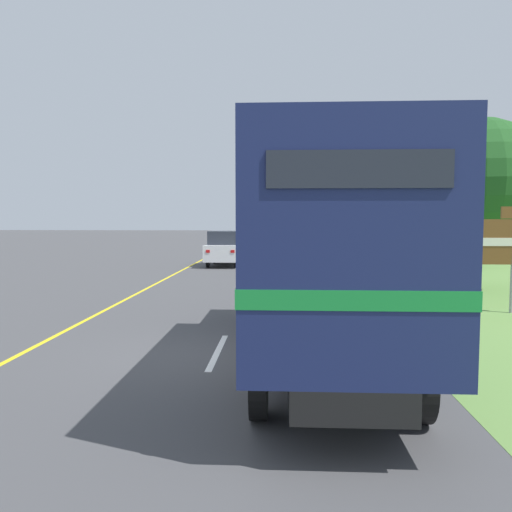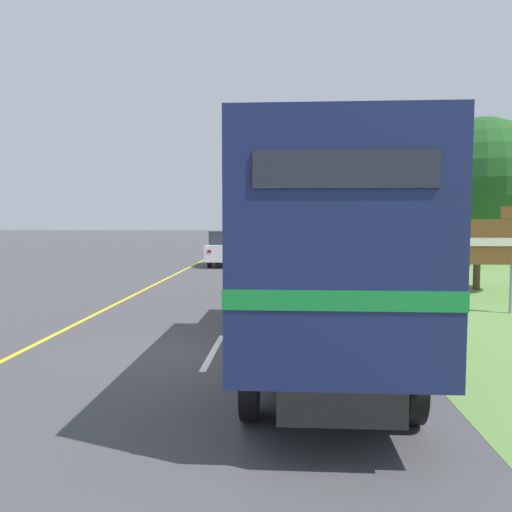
# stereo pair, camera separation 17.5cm
# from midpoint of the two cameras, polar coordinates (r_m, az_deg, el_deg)

# --- Properties ---
(ground_plane) EXTENTS (200.00, 200.00, 0.00)m
(ground_plane) POSITION_cam_midpoint_polar(r_m,az_deg,el_deg) (9.45, -5.23, -11.41)
(ground_plane) COLOR #444447
(edge_line_yellow) EXTENTS (0.12, 56.77, 0.01)m
(edge_line_yellow) POSITION_cam_midpoint_polar(r_m,az_deg,el_deg) (24.05, -9.12, -1.86)
(edge_line_yellow) COLOR yellow
(edge_line_yellow) RESTS_ON ground
(centre_dash_near) EXTENTS (0.12, 2.60, 0.01)m
(centre_dash_near) POSITION_cam_midpoint_polar(r_m,az_deg,el_deg) (9.81, -4.91, -10.80)
(centre_dash_near) COLOR white
(centre_dash_near) RESTS_ON ground
(centre_dash_mid_a) EXTENTS (0.12, 2.60, 0.01)m
(centre_dash_mid_a) POSITION_cam_midpoint_polar(r_m,az_deg,el_deg) (16.24, -1.74, -4.75)
(centre_dash_mid_a) COLOR white
(centre_dash_mid_a) RESTS_ON ground
(centre_dash_mid_b) EXTENTS (0.12, 2.60, 0.01)m
(centre_dash_mid_b) POSITION_cam_midpoint_polar(r_m,az_deg,el_deg) (22.77, -0.39, -2.15)
(centre_dash_mid_b) COLOR white
(centre_dash_mid_b) RESTS_ON ground
(centre_dash_far) EXTENTS (0.12, 2.60, 0.01)m
(centre_dash_far) POSITION_cam_midpoint_polar(r_m,az_deg,el_deg) (29.32, 0.35, -0.70)
(centre_dash_far) COLOR white
(centre_dash_far) RESTS_ON ground
(centre_dash_farthest) EXTENTS (0.12, 2.60, 0.01)m
(centre_dash_farthest) POSITION_cam_midpoint_polar(r_m,az_deg,el_deg) (35.90, 0.82, 0.21)
(centre_dash_farthest) COLOR white
(centre_dash_farthest) RESTS_ON ground
(horse_trailer_truck) EXTENTS (2.36, 8.49, 3.65)m
(horse_trailer_truck) POSITION_cam_midpoint_polar(r_m,az_deg,el_deg) (8.74, 7.11, 0.80)
(horse_trailer_truck) COLOR black
(horse_trailer_truck) RESTS_ON ground
(lead_car_white) EXTENTS (1.80, 4.09, 1.90)m
(lead_car_white) POSITION_cam_midpoint_polar(r_m,az_deg,el_deg) (27.25, -3.79, 0.92)
(lead_car_white) COLOR black
(lead_car_white) RESTS_ON ground
(lead_car_blue_ahead) EXTENTS (1.80, 3.98, 1.89)m
(lead_car_blue_ahead) POSITION_cam_midpoint_polar(r_m,az_deg,el_deg) (39.92, 3.70, 1.98)
(lead_car_blue_ahead) COLOR black
(lead_car_blue_ahead) RESTS_ON ground
(highway_sign) EXTENTS (2.08, 0.09, 2.88)m
(highway_sign) POSITION_cam_midpoint_polar(r_m,az_deg,el_deg) (14.79, 24.62, 1.16)
(highway_sign) COLOR #9E9EA3
(highway_sign) RESTS_ON ground
(roadside_tree_near) EXTENTS (4.46, 4.46, 6.11)m
(roadside_tree_near) POSITION_cam_midpoint_polar(r_m,az_deg,el_deg) (19.61, 23.87, 7.78)
(roadside_tree_near) COLOR #4C3823
(roadside_tree_near) RESTS_ON ground
(roadside_tree_mid) EXTENTS (4.70, 4.70, 6.19)m
(roadside_tree_mid) POSITION_cam_midpoint_polar(r_m,az_deg,el_deg) (29.66, 22.35, 6.43)
(roadside_tree_mid) COLOR brown
(roadside_tree_mid) RESTS_ON ground
(roadside_tree_far) EXTENTS (4.41, 4.41, 6.02)m
(roadside_tree_far) POSITION_cam_midpoint_polar(r_m,az_deg,el_deg) (36.95, 20.17, 5.97)
(roadside_tree_far) COLOR #4C3823
(roadside_tree_far) RESTS_ON ground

